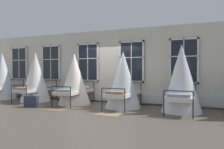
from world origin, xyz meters
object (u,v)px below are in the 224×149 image
at_px(cot_third, 74,80).
at_px(cot_fifth, 181,79).
at_px(cot_first, 2,76).
at_px(suitcase_dark, 31,101).
at_px(cot_fourth, 123,80).
at_px(cot_second, 35,77).

bearing_deg(cot_third, cot_fifth, -90.84).
height_order(cot_first, cot_third, cot_first).
bearing_deg(suitcase_dark, cot_fourth, 11.39).
bearing_deg(cot_fourth, cot_third, 90.98).
height_order(cot_third, suitcase_dark, cot_third).
bearing_deg(suitcase_dark, cot_first, 147.54).
relative_size(cot_first, cot_fifth, 1.00).
bearing_deg(cot_fifth, cot_second, 90.00).
relative_size(cot_fourth, suitcase_dark, 3.72).
distance_m(cot_first, suitcase_dark, 3.53).
bearing_deg(suitcase_dark, cot_fifth, 3.26).
height_order(cot_second, suitcase_dark, cot_second).
bearing_deg(cot_third, cot_second, 88.76).
xyz_separation_m(cot_first, cot_fourth, (6.51, -0.01, -0.08)).
height_order(cot_second, cot_fourth, cot_second).
distance_m(cot_second, cot_third, 2.15).
bearing_deg(cot_second, cot_third, -89.00).
bearing_deg(cot_second, cot_fourth, -88.60).
xyz_separation_m(cot_second, suitcase_dark, (1.00, -1.31, -0.89)).
bearing_deg(cot_first, suitcase_dark, -112.75).
bearing_deg(cot_fifth, cot_third, 90.14).
height_order(cot_second, cot_fifth, cot_fifth).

